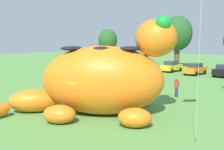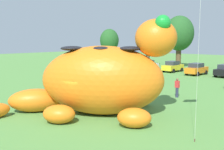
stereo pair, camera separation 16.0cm
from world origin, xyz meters
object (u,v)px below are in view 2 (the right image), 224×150
at_px(car_white, 148,65).
at_px(spectator_near_inflatable, 67,77).
at_px(car_orange, 196,69).
at_px(spectator_mid_field, 177,88).
at_px(car_yellow, 173,66).
at_px(giant_inflatable_creature, 102,79).

height_order(car_white, spectator_near_inflatable, car_white).
xyz_separation_m(car_orange, spectator_near_inflatable, (-7.92, -17.52, -0.01)).
distance_m(car_white, car_orange, 8.48).
height_order(spectator_near_inflatable, spectator_mid_field, same).
xyz_separation_m(car_white, car_yellow, (4.09, 1.03, 0.00)).
height_order(giant_inflatable_creature, spectator_mid_field, giant_inflatable_creature).
bearing_deg(spectator_near_inflatable, car_orange, 65.67).
distance_m(car_white, spectator_mid_field, 20.87).
bearing_deg(car_orange, spectator_near_inflatable, -114.33).
height_order(giant_inflatable_creature, car_white, giant_inflatable_creature).
bearing_deg(giant_inflatable_creature, car_white, 117.03).
distance_m(giant_inflatable_creature, spectator_mid_field, 8.49).
bearing_deg(spectator_near_inflatable, spectator_mid_field, 7.66).
bearing_deg(spectator_near_inflatable, car_yellow, 79.27).
xyz_separation_m(giant_inflatable_creature, car_orange, (-3.80, 24.00, -1.55)).
relative_size(car_white, spectator_near_inflatable, 2.45).
bearing_deg(car_white, giant_inflatable_creature, -62.97).
relative_size(car_white, car_yellow, 1.01).
height_order(car_yellow, spectator_near_inflatable, car_yellow).
bearing_deg(spectator_near_inflatable, giant_inflatable_creature, -28.97).
relative_size(car_white, spectator_mid_field, 2.45).
bearing_deg(giant_inflatable_creature, car_yellow, 108.08).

